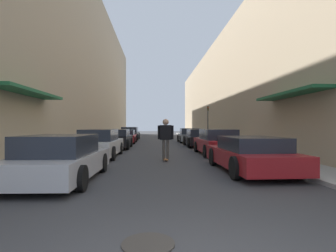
# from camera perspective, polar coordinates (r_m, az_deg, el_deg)

# --- Properties ---
(ground) EXTENTS (108.74, 108.74, 0.00)m
(ground) POSITION_cam_1_polar(r_m,az_deg,el_deg) (22.06, -2.10, -3.99)
(ground) COLOR #38383A
(curb_strip_left) EXTENTS (1.80, 49.43, 0.12)m
(curb_strip_left) POSITION_cam_1_polar(r_m,az_deg,el_deg) (27.36, -12.65, -3.08)
(curb_strip_left) COLOR #A3A099
(curb_strip_left) RESTS_ON ground
(curb_strip_right) EXTENTS (1.80, 49.43, 0.12)m
(curb_strip_right) POSITION_cam_1_polar(r_m,az_deg,el_deg) (27.50, 8.02, -3.06)
(curb_strip_right) COLOR #A3A099
(curb_strip_right) RESTS_ON ground
(building_row_left) EXTENTS (4.90, 49.43, 14.74)m
(building_row_left) POSITION_cam_1_polar(r_m,az_deg,el_deg) (28.54, -18.53, 11.81)
(building_row_left) COLOR tan
(building_row_left) RESTS_ON ground
(building_row_right) EXTENTS (4.90, 49.43, 10.20)m
(building_row_right) POSITION_cam_1_polar(r_m,az_deg,el_deg) (28.38, 13.82, 7.23)
(building_row_right) COLOR tan
(building_row_right) RESTS_ON ground
(parked_car_left_0) EXTENTS (2.02, 4.26, 1.29)m
(parked_car_left_0) POSITION_cam_1_polar(r_m,az_deg,el_deg) (8.01, -22.33, -6.66)
(parked_car_left_0) COLOR #B7B7BC
(parked_car_left_0) RESTS_ON ground
(parked_car_left_1) EXTENTS (1.85, 4.37, 1.38)m
(parked_car_left_1) POSITION_cam_1_polar(r_m,az_deg,el_deg) (13.36, -14.60, -3.81)
(parked_car_left_1) COLOR silver
(parked_car_left_1) RESTS_ON ground
(parked_car_left_2) EXTENTS (1.88, 4.00, 1.31)m
(parked_car_left_2) POSITION_cam_1_polar(r_m,az_deg,el_deg) (18.31, -11.01, -2.80)
(parked_car_left_2) COLOR black
(parked_car_left_2) RESTS_ON ground
(parked_car_left_3) EXTENTS (2.01, 4.25, 1.18)m
(parked_car_left_3) POSITION_cam_1_polar(r_m,az_deg,el_deg) (23.60, -9.38, -2.32)
(parked_car_left_3) COLOR maroon
(parked_car_left_3) RESTS_ON ground
(parked_car_left_4) EXTENTS (2.00, 4.66, 1.41)m
(parked_car_left_4) POSITION_cam_1_polar(r_m,az_deg,el_deg) (29.43, -8.27, -1.64)
(parked_car_left_4) COLOR #515459
(parked_car_left_4) RESTS_ON ground
(parked_car_right_0) EXTENTS (2.09, 4.56, 1.18)m
(parked_car_right_0) POSITION_cam_1_polar(r_m,az_deg,el_deg) (9.36, 17.46, -5.89)
(parked_car_right_0) COLOR maroon
(parked_car_right_0) RESTS_ON ground
(parked_car_right_1) EXTENTS (1.95, 4.50, 1.36)m
(parked_car_right_1) POSITION_cam_1_polar(r_m,az_deg,el_deg) (14.34, 10.61, -3.56)
(parked_car_right_1) COLOR maroon
(parked_car_right_1) RESTS_ON ground
(parked_car_right_2) EXTENTS (2.04, 4.15, 1.30)m
(parked_car_right_2) POSITION_cam_1_polar(r_m,az_deg,el_deg) (19.67, 6.83, -2.63)
(parked_car_right_2) COLOR black
(parked_car_right_2) RESTS_ON ground
(parked_car_right_3) EXTENTS (2.02, 4.21, 1.32)m
(parked_car_right_3) POSITION_cam_1_polar(r_m,az_deg,el_deg) (24.72, 4.66, -2.09)
(parked_car_right_3) COLOR gray
(parked_car_right_3) RESTS_ON ground
(skateboarder) EXTENTS (0.71, 0.78, 1.86)m
(skateboarder) POSITION_cam_1_polar(r_m,az_deg,el_deg) (11.71, -0.52, -1.93)
(skateboarder) COLOR brown
(skateboarder) RESTS_ON ground
(manhole_cover) EXTENTS (0.70, 0.70, 0.02)m
(manhole_cover) POSITION_cam_1_polar(r_m,az_deg,el_deg) (3.76, -4.34, -24.20)
(manhole_cover) COLOR #332D28
(manhole_cover) RESTS_ON ground
(traffic_light) EXTENTS (0.16, 0.22, 3.45)m
(traffic_light) POSITION_cam_1_polar(r_m,az_deg,el_deg) (27.55, 8.68, 1.52)
(traffic_light) COLOR #2D2D2D
(traffic_light) RESTS_ON curb_strip_right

